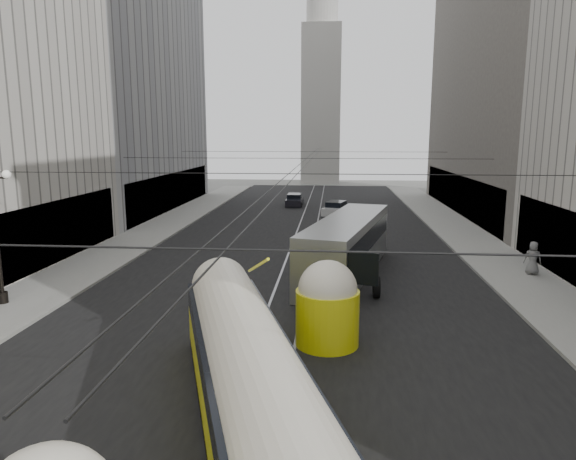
# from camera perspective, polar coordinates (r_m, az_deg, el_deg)

# --- Properties ---
(road) EXTENTS (20.00, 85.00, 0.02)m
(road) POSITION_cam_1_polar(r_m,az_deg,el_deg) (36.13, 1.68, -1.55)
(road) COLOR black
(road) RESTS_ON ground
(sidewalk_left) EXTENTS (4.00, 72.00, 0.15)m
(sidewalk_left) POSITION_cam_1_polar(r_m,az_deg,el_deg) (41.91, -14.64, -0.10)
(sidewalk_left) COLOR gray
(sidewalk_left) RESTS_ON ground
(sidewalk_right) EXTENTS (4.00, 72.00, 0.15)m
(sidewalk_right) POSITION_cam_1_polar(r_m,az_deg,el_deg) (40.73, 19.09, -0.64)
(sidewalk_right) COLOR gray
(sidewalk_right) RESTS_ON ground
(rail_left) EXTENTS (0.12, 85.00, 0.04)m
(rail_left) POSITION_cam_1_polar(r_m,az_deg,el_deg) (36.18, 0.49, -1.53)
(rail_left) COLOR gray
(rail_left) RESTS_ON ground
(rail_right) EXTENTS (0.12, 85.00, 0.04)m
(rail_right) POSITION_cam_1_polar(r_m,az_deg,el_deg) (36.10, 2.87, -1.57)
(rail_right) COLOR gray
(rail_right) RESTS_ON ground
(building_left_far) EXTENTS (12.60, 28.60, 28.60)m
(building_left_far) POSITION_cam_1_polar(r_m,az_deg,el_deg) (55.76, -19.16, 16.92)
(building_left_far) COLOR #999999
(building_left_far) RESTS_ON ground
(building_right_far) EXTENTS (12.60, 32.60, 32.60)m
(building_right_far) POSITION_cam_1_polar(r_m,az_deg,el_deg) (54.57, 25.61, 18.77)
(building_right_far) COLOR #514C47
(building_right_far) RESTS_ON ground
(distant_tower) EXTENTS (6.00, 6.00, 31.36)m
(distant_tower) POSITION_cam_1_polar(r_m,az_deg,el_deg) (83.13, 3.73, 15.61)
(distant_tower) COLOR #B2AFA8
(distant_tower) RESTS_ON ground
(catenary) EXTENTS (25.00, 72.00, 0.23)m
(catenary) POSITION_cam_1_polar(r_m,az_deg,el_deg) (34.36, 1.83, 7.73)
(catenary) COLOR black
(catenary) RESTS_ON ground
(streetcar) EXTENTS (6.23, 14.01, 3.20)m
(streetcar) POSITION_cam_1_polar(r_m,az_deg,el_deg) (13.54, -4.55, -15.77)
(streetcar) COLOR yellow
(streetcar) RESTS_ON ground
(city_bus) EXTENTS (5.39, 12.64, 3.11)m
(city_bus) POSITION_cam_1_polar(r_m,az_deg,el_deg) (28.18, 6.62, -1.53)
(city_bus) COLOR gray
(city_bus) RESTS_ON ground
(sedan_white_far) EXTENTS (2.81, 4.41, 1.29)m
(sedan_white_far) POSITION_cam_1_polar(r_m,az_deg,el_deg) (49.50, 5.36, 2.38)
(sedan_white_far) COLOR silver
(sedan_white_far) RESTS_ON ground
(sedan_dark_far) EXTENTS (1.74, 4.12, 1.30)m
(sedan_dark_far) POSITION_cam_1_polar(r_m,az_deg,el_deg) (55.64, 0.74, 3.33)
(sedan_dark_far) COLOR black
(sedan_dark_far) RESTS_ON ground
(pedestrian_sidewalk_right) EXTENTS (0.96, 0.69, 1.80)m
(pedestrian_sidewalk_right) POSITION_cam_1_polar(r_m,az_deg,el_deg) (30.52, 25.56, -2.83)
(pedestrian_sidewalk_right) COLOR slate
(pedestrian_sidewalk_right) RESTS_ON sidewalk_right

